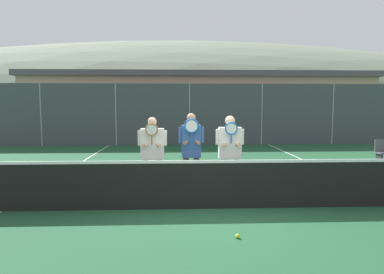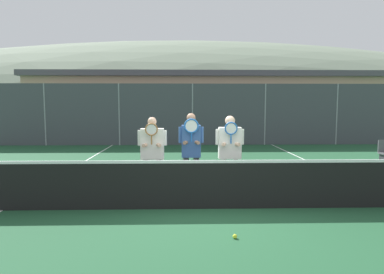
{
  "view_description": "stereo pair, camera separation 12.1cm",
  "coord_description": "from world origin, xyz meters",
  "px_view_note": "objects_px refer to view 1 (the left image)",
  "views": [
    {
      "loc": [
        -0.61,
        -6.53,
        2.06
      ],
      "look_at": [
        -0.28,
        1.06,
        1.31
      ],
      "focal_mm": 32.0,
      "sensor_mm": 36.0,
      "label": 1
    },
    {
      "loc": [
        -0.49,
        -6.53,
        2.06
      ],
      "look_at": [
        -0.28,
        1.06,
        1.31
      ],
      "focal_mm": 32.0,
      "sensor_mm": 36.0,
      "label": 2
    }
  ],
  "objects_px": {
    "player_center_left": "(191,148)",
    "car_far_left": "(68,125)",
    "car_center": "(253,123)",
    "car_left_of_center": "(161,124)",
    "player_center_right": "(230,149)",
    "tennis_ball_on_court": "(237,236)",
    "player_leftmost": "(152,150)"
  },
  "relations": [
    {
      "from": "car_left_of_center",
      "to": "car_center",
      "type": "bearing_deg",
      "value": 1.53
    },
    {
      "from": "car_left_of_center",
      "to": "tennis_ball_on_court",
      "type": "bearing_deg",
      "value": -82.56
    },
    {
      "from": "tennis_ball_on_court",
      "to": "car_far_left",
      "type": "bearing_deg",
      "value": 116.14
    },
    {
      "from": "car_far_left",
      "to": "car_left_of_center",
      "type": "distance_m",
      "value": 5.19
    },
    {
      "from": "car_far_left",
      "to": "car_center",
      "type": "distance_m",
      "value": 10.44
    },
    {
      "from": "player_center_right",
      "to": "car_far_left",
      "type": "xyz_separation_m",
      "value": [
        -7.25,
        11.96,
        -0.18
      ]
    },
    {
      "from": "player_center_right",
      "to": "car_center",
      "type": "height_order",
      "value": "car_center"
    },
    {
      "from": "player_center_left",
      "to": "car_left_of_center",
      "type": "xyz_separation_m",
      "value": [
        -1.23,
        11.7,
        -0.18
      ]
    },
    {
      "from": "player_center_left",
      "to": "car_center",
      "type": "relative_size",
      "value": 0.41
    },
    {
      "from": "player_center_left",
      "to": "car_far_left",
      "type": "xyz_separation_m",
      "value": [
        -6.41,
        11.91,
        -0.19
      ]
    },
    {
      "from": "player_center_left",
      "to": "car_far_left",
      "type": "relative_size",
      "value": 0.43
    },
    {
      "from": "player_center_right",
      "to": "car_center",
      "type": "distance_m",
      "value": 12.31
    },
    {
      "from": "player_center_right",
      "to": "car_far_left",
      "type": "distance_m",
      "value": 13.99
    },
    {
      "from": "player_leftmost",
      "to": "car_far_left",
      "type": "distance_m",
      "value": 13.16
    },
    {
      "from": "player_leftmost",
      "to": "car_center",
      "type": "distance_m",
      "value": 12.82
    },
    {
      "from": "player_center_right",
      "to": "car_far_left",
      "type": "height_order",
      "value": "player_center_right"
    },
    {
      "from": "player_leftmost",
      "to": "player_center_right",
      "type": "bearing_deg",
      "value": -1.28
    },
    {
      "from": "player_center_left",
      "to": "car_center",
      "type": "xyz_separation_m",
      "value": [
        4.02,
        11.84,
        -0.13
      ]
    },
    {
      "from": "player_leftmost",
      "to": "car_far_left",
      "type": "xyz_separation_m",
      "value": [
        -5.57,
        11.93,
        -0.16
      ]
    },
    {
      "from": "player_leftmost",
      "to": "player_center_left",
      "type": "distance_m",
      "value": 0.85
    },
    {
      "from": "player_leftmost",
      "to": "car_far_left",
      "type": "relative_size",
      "value": 0.41
    },
    {
      "from": "car_far_left",
      "to": "car_center",
      "type": "bearing_deg",
      "value": -0.39
    },
    {
      "from": "player_leftmost",
      "to": "player_center_left",
      "type": "bearing_deg",
      "value": 0.91
    },
    {
      "from": "player_leftmost",
      "to": "car_far_left",
      "type": "height_order",
      "value": "player_leftmost"
    },
    {
      "from": "car_far_left",
      "to": "player_leftmost",
      "type": "bearing_deg",
      "value": -64.99
    },
    {
      "from": "player_leftmost",
      "to": "tennis_ball_on_court",
      "type": "height_order",
      "value": "player_leftmost"
    },
    {
      "from": "car_left_of_center",
      "to": "tennis_ball_on_court",
      "type": "relative_size",
      "value": 68.89
    },
    {
      "from": "player_leftmost",
      "to": "tennis_ball_on_court",
      "type": "distance_m",
      "value": 2.97
    },
    {
      "from": "car_far_left",
      "to": "player_center_left",
      "type": "bearing_deg",
      "value": -61.71
    },
    {
      "from": "player_center_left",
      "to": "tennis_ball_on_court",
      "type": "height_order",
      "value": "player_center_left"
    },
    {
      "from": "player_center_left",
      "to": "player_center_right",
      "type": "bearing_deg",
      "value": -3.48
    },
    {
      "from": "car_center",
      "to": "tennis_ball_on_court",
      "type": "xyz_separation_m",
      "value": [
        -3.41,
        -14.24,
        -0.91
      ]
    }
  ]
}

